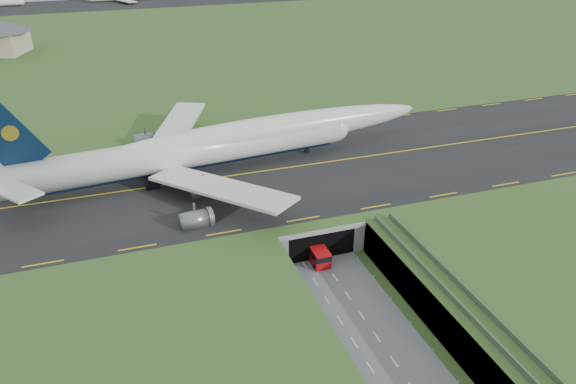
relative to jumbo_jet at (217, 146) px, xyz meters
name	(u,v)px	position (x,y,z in m)	size (l,w,h in m)	color
ground	(340,285)	(11.37, -36.87, -11.41)	(900.00, 900.00, 0.00)	#406227
airfield_deck	(341,270)	(11.37, -36.87, -8.41)	(800.00, 800.00, 6.00)	gray
trench_road	(360,314)	(11.37, -44.37, -11.31)	(12.00, 75.00, 0.20)	slate
taxiway	(277,169)	(11.37, -3.87, -5.32)	(800.00, 44.00, 0.18)	black
tunnel_portal	(304,219)	(11.37, -20.16, -8.08)	(17.00, 22.30, 6.00)	gray
guideway	(475,319)	(22.37, -55.98, -6.09)	(3.00, 53.00, 7.05)	#A8A8A3
jumbo_jet	(217,146)	(0.00, 0.00, 0.00)	(94.42, 60.52, 20.12)	silver
shuttle_tram	(316,252)	(10.38, -28.84, -9.77)	(2.87, 7.31, 2.98)	red
service_building	(0,34)	(-52.20, 124.32, 1.71)	(28.50, 28.50, 12.01)	#C1AE8B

